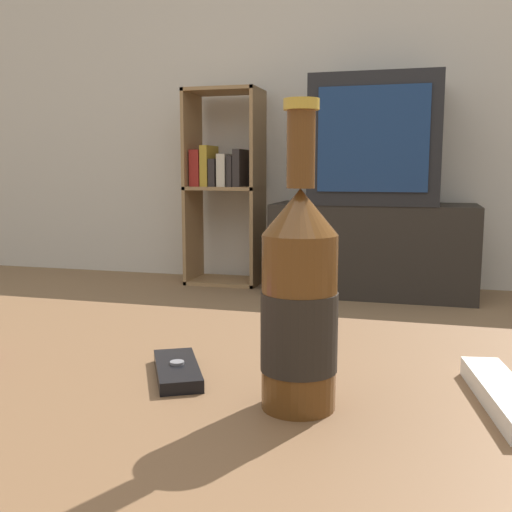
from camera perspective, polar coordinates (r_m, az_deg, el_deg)
name	(u,v)px	position (r m, az deg, el deg)	size (l,w,h in m)	color
back_wall	(375,58)	(3.64, 11.24, 17.97)	(8.00, 0.05, 2.60)	beige
coffee_table	(132,438)	(0.69, -11.75, -16.57)	(1.29, 0.69, 0.45)	brown
tv_stand	(373,249)	(3.31, 11.10, 0.65)	(1.07, 0.46, 0.49)	#28231E
television	(376,141)	(3.28, 11.38, 10.66)	(0.66, 0.48, 0.66)	black
bookshelf	(223,181)	(3.55, -3.18, 7.10)	(0.43, 0.30, 1.13)	#99754C
beer_bottle	(299,303)	(0.56, 4.15, -4.47)	(0.07, 0.07, 0.29)	#563314
cell_phone	(177,370)	(0.68, -7.52, -10.72)	(0.09, 0.12, 0.02)	black
remote_control	(503,396)	(0.64, 22.49, -12.19)	(0.07, 0.18, 0.02)	white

